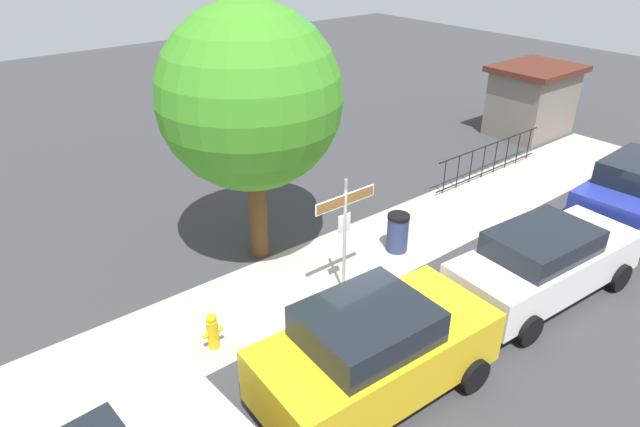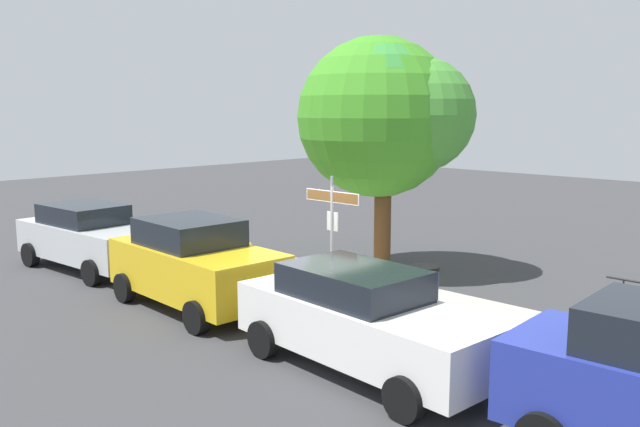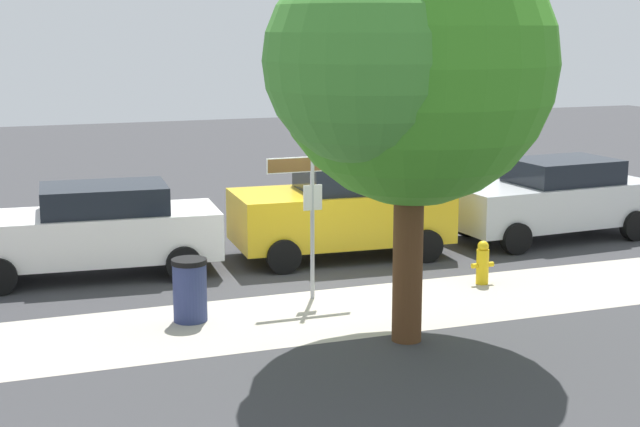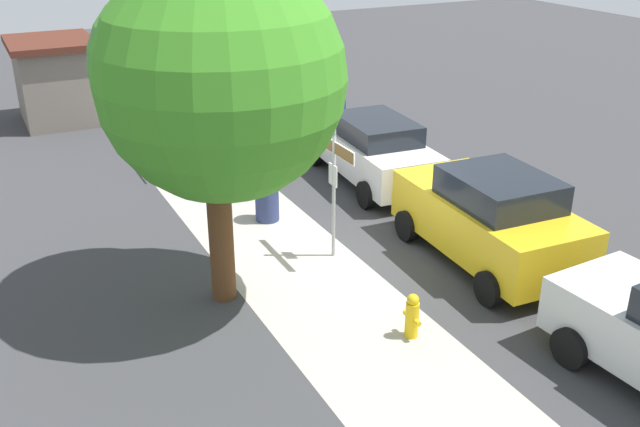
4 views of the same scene
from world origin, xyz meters
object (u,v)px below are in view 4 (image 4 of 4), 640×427
shade_tree (213,70)px  car_white (371,148)px  fire_hydrant (412,316)px  street_sign (334,169)px  trash_bin (267,199)px  car_yellow (490,217)px  utility_shed (55,80)px  car_blue (283,100)px

shade_tree → car_white: (3.67, -5.15, -3.19)m
car_white → fire_hydrant: (-6.35, 2.95, -0.47)m
street_sign → trash_bin: size_ratio=2.77×
car_yellow → car_white: bearing=0.6°
utility_shed → trash_bin: bearing=-164.0°
car_yellow → car_blue: car_blue is taller
car_blue → utility_shed: 7.28m
shade_tree → car_blue: size_ratio=1.31×
car_white → car_blue: size_ratio=1.04×
car_yellow → car_white: car_yellow is taller
fire_hydrant → trash_bin: 5.30m
car_white → utility_shed: 10.95m
car_yellow → trash_bin: bearing=42.2°
fire_hydrant → car_yellow: bearing=-60.6°
car_yellow → fire_hydrant: (-1.55, 2.76, -0.56)m
street_sign → car_white: 4.36m
street_sign → shade_tree: shade_tree is taller
car_white → fire_hydrant: 7.02m
car_blue → utility_shed: bearing=51.7°
car_white → trash_bin: car_white is taller
trash_bin → fire_hydrant: bearing=-176.8°
shade_tree → fire_hydrant: (-2.68, -2.20, -3.66)m
street_sign → fire_hydrant: street_sign is taller
car_yellow → fire_hydrant: bearing=122.3°
utility_shed → shade_tree: bearing=-175.5°
car_blue → fire_hydrant: size_ratio=5.82×
car_white → car_blue: 4.81m
car_blue → shade_tree: bearing=147.3°
car_blue → street_sign: bearing=160.1°
car_yellow → trash_bin: 4.85m
shade_tree → trash_bin: shade_tree is taller
car_blue → trash_bin: (-5.86, 3.01, -0.47)m
utility_shed → fire_hydrant: 15.75m
car_yellow → car_white: size_ratio=0.90×
fire_hydrant → shade_tree: bearing=39.3°
shade_tree → street_sign: bearing=-79.8°
car_blue → trash_bin: bearing=150.2°
trash_bin → street_sign: bearing=-167.1°
trash_bin → car_white: bearing=-72.0°
shade_tree → trash_bin: 4.80m
street_sign → utility_shed: bearing=15.5°
fire_hydrant → street_sign: bearing=-3.7°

